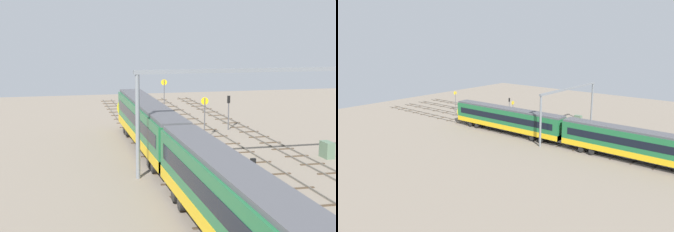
% 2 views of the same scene
% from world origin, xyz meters
% --- Properties ---
extents(ground_plane, '(96.16, 96.16, 0.00)m').
position_xyz_m(ground_plane, '(0.00, 0.00, 0.00)').
color(ground_plane, gray).
extents(track_near_foreground, '(80.16, 2.40, 0.16)m').
position_xyz_m(track_near_foreground, '(-0.00, -6.77, 0.06)').
color(track_near_foreground, '#59544C').
rests_on(track_near_foreground, ground).
extents(track_second_near, '(80.16, 2.40, 0.16)m').
position_xyz_m(track_second_near, '(-0.00, -2.26, 0.07)').
color(track_second_near, '#59544C').
rests_on(track_second_near, ground).
extents(track_middle, '(80.16, 2.40, 0.16)m').
position_xyz_m(track_middle, '(0.00, 2.26, 0.07)').
color(track_middle, '#59544C').
rests_on(track_middle, ground).
extents(track_with_train, '(80.16, 2.40, 0.16)m').
position_xyz_m(track_with_train, '(-0.00, 6.77, 0.06)').
color(track_with_train, '#59544C').
rests_on(track_with_train, ground).
extents(train, '(50.40, 3.24, 4.80)m').
position_xyz_m(train, '(-10.88, 6.77, 2.66)').
color(train, '#1E6638').
rests_on(train, ground).
extents(overhead_gantry, '(0.40, 19.74, 8.91)m').
position_xyz_m(overhead_gantry, '(-8.49, -0.17, 6.75)').
color(overhead_gantry, slate).
rests_on(overhead_gantry, ground).
extents(speed_sign_near_foreground, '(0.14, 0.86, 5.15)m').
position_xyz_m(speed_sign_near_foreground, '(22.28, 0.44, 3.29)').
color(speed_sign_near_foreground, '#4C4C51').
rests_on(speed_sign_near_foreground, ground).
extents(speed_sign_mid_trackside, '(0.14, 0.83, 4.72)m').
position_xyz_m(speed_sign_mid_trackside, '(5.07, -0.39, 3.02)').
color(speed_sign_mid_trackside, '#4C4C51').
rests_on(speed_sign_mid_trackside, ground).
extents(signal_light_trackside_approach, '(0.31, 0.32, 4.10)m').
position_xyz_m(signal_light_trackside_approach, '(-19.49, 3.91, 2.71)').
color(signal_light_trackside_approach, '#4C4C51').
rests_on(signal_light_trackside_approach, ground).
extents(signal_light_trackside_departure, '(0.31, 0.32, 4.20)m').
position_xyz_m(signal_light_trackside_departure, '(9.68, -4.84, 2.77)').
color(signal_light_trackside_departure, '#4C4C51').
rests_on(signal_light_trackside_departure, ground).
extents(relay_cabinet, '(1.56, 0.85, 1.57)m').
position_xyz_m(relay_cabinet, '(-5.71, -9.33, 0.78)').
color(relay_cabinet, '#597259').
rests_on(relay_cabinet, ground).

